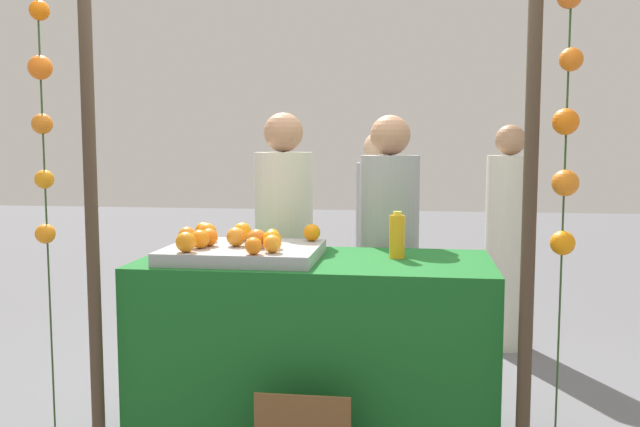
{
  "coord_description": "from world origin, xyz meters",
  "views": [
    {
      "loc": [
        0.46,
        -3.16,
        1.48
      ],
      "look_at": [
        0.0,
        0.15,
        1.13
      ],
      "focal_mm": 38.3,
      "sensor_mm": 36.0,
      "label": 1
    }
  ],
  "objects_px": {
    "orange_0": "(207,232)",
    "vendor_left": "(284,268)",
    "stall_counter": "(316,354)",
    "orange_1": "(187,235)",
    "juice_bottle": "(397,236)",
    "vendor_right": "(389,273)"
  },
  "relations": [
    {
      "from": "stall_counter",
      "to": "juice_bottle",
      "type": "distance_m",
      "value": 0.69
    },
    {
      "from": "orange_1",
      "to": "vendor_right",
      "type": "height_order",
      "value": "vendor_right"
    },
    {
      "from": "orange_0",
      "to": "vendor_left",
      "type": "height_order",
      "value": "vendor_left"
    },
    {
      "from": "juice_bottle",
      "to": "orange_1",
      "type": "bearing_deg",
      "value": -174.6
    },
    {
      "from": "stall_counter",
      "to": "vendor_left",
      "type": "distance_m",
      "value": 0.76
    },
    {
      "from": "juice_bottle",
      "to": "vendor_left",
      "type": "distance_m",
      "value": 0.91
    },
    {
      "from": "juice_bottle",
      "to": "vendor_left",
      "type": "bearing_deg",
      "value": 139.33
    },
    {
      "from": "stall_counter",
      "to": "orange_1",
      "type": "relative_size",
      "value": 19.53
    },
    {
      "from": "stall_counter",
      "to": "orange_0",
      "type": "height_order",
      "value": "orange_0"
    },
    {
      "from": "vendor_left",
      "to": "juice_bottle",
      "type": "bearing_deg",
      "value": -40.67
    },
    {
      "from": "stall_counter",
      "to": "vendor_left",
      "type": "bearing_deg",
      "value": 113.5
    },
    {
      "from": "stall_counter",
      "to": "orange_1",
      "type": "height_order",
      "value": "orange_1"
    },
    {
      "from": "stall_counter",
      "to": "vendor_left",
      "type": "xyz_separation_m",
      "value": [
        -0.28,
        0.64,
        0.3
      ]
    },
    {
      "from": "stall_counter",
      "to": "orange_0",
      "type": "bearing_deg",
      "value": 172.04
    },
    {
      "from": "juice_bottle",
      "to": "vendor_right",
      "type": "relative_size",
      "value": 0.14
    },
    {
      "from": "stall_counter",
      "to": "orange_0",
      "type": "distance_m",
      "value": 0.8
    },
    {
      "from": "stall_counter",
      "to": "vendor_right",
      "type": "distance_m",
      "value": 0.75
    },
    {
      "from": "vendor_left",
      "to": "vendor_right",
      "type": "relative_size",
      "value": 1.01
    },
    {
      "from": "stall_counter",
      "to": "juice_bottle",
      "type": "bearing_deg",
      "value": 10.42
    },
    {
      "from": "orange_1",
      "to": "vendor_right",
      "type": "xyz_separation_m",
      "value": [
        0.95,
        0.63,
        -0.28
      ]
    },
    {
      "from": "orange_1",
      "to": "orange_0",
      "type": "bearing_deg",
      "value": 56.18
    },
    {
      "from": "stall_counter",
      "to": "vendor_right",
      "type": "height_order",
      "value": "vendor_right"
    }
  ]
}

